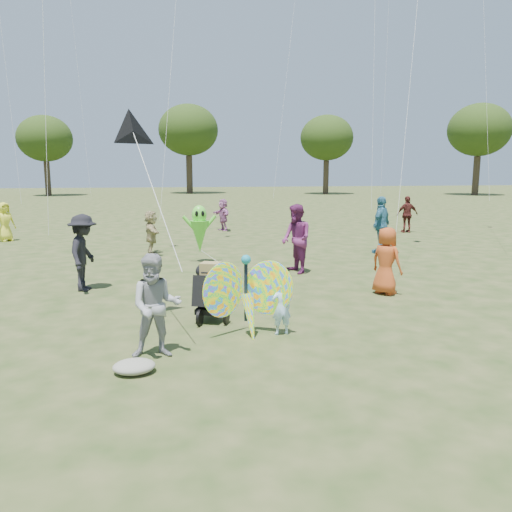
{
  "coord_description": "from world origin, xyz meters",
  "views": [
    {
      "loc": [
        -2.07,
        -7.91,
        2.74
      ],
      "look_at": [
        -0.2,
        1.5,
        1.1
      ],
      "focal_mm": 35.0,
      "sensor_mm": 36.0,
      "label": 1
    }
  ],
  "objects_px": {
    "adult_man": "(156,306)",
    "crowd_a": "(386,261)",
    "crowd_h": "(407,214)",
    "crowd_e": "(296,239)",
    "butterfly_kite": "(248,298)",
    "crowd_b": "(84,253)",
    "crowd_g": "(5,222)",
    "alien_kite": "(200,231)",
    "jogging_stroller": "(210,287)",
    "crowd_c": "(381,225)",
    "crowd_j": "(223,215)",
    "child_girl": "(281,308)",
    "crowd_d": "(151,232)"
  },
  "relations": [
    {
      "from": "adult_man",
      "to": "jogging_stroller",
      "type": "distance_m",
      "value": 2.04
    },
    {
      "from": "crowd_h",
      "to": "crowd_j",
      "type": "xyz_separation_m",
      "value": [
        -8.03,
        2.35,
        -0.08
      ]
    },
    {
      "from": "crowd_e",
      "to": "butterfly_kite",
      "type": "relative_size",
      "value": 1.08
    },
    {
      "from": "crowd_d",
      "to": "crowd_h",
      "type": "bearing_deg",
      "value": -75.64
    },
    {
      "from": "crowd_b",
      "to": "crowd_j",
      "type": "distance_m",
      "value": 12.07
    },
    {
      "from": "adult_man",
      "to": "jogging_stroller",
      "type": "bearing_deg",
      "value": 62.67
    },
    {
      "from": "crowd_g",
      "to": "crowd_j",
      "type": "relative_size",
      "value": 1.04
    },
    {
      "from": "adult_man",
      "to": "butterfly_kite",
      "type": "xyz_separation_m",
      "value": [
        1.49,
        0.66,
        -0.12
      ]
    },
    {
      "from": "crowd_h",
      "to": "butterfly_kite",
      "type": "height_order",
      "value": "crowd_h"
    },
    {
      "from": "child_girl",
      "to": "crowd_d",
      "type": "bearing_deg",
      "value": -81.55
    },
    {
      "from": "crowd_e",
      "to": "crowd_h",
      "type": "bearing_deg",
      "value": 124.73
    },
    {
      "from": "crowd_a",
      "to": "butterfly_kite",
      "type": "relative_size",
      "value": 0.87
    },
    {
      "from": "adult_man",
      "to": "crowd_a",
      "type": "height_order",
      "value": "adult_man"
    },
    {
      "from": "crowd_d",
      "to": "crowd_j",
      "type": "bearing_deg",
      "value": -31.84
    },
    {
      "from": "crowd_d",
      "to": "butterfly_kite",
      "type": "xyz_separation_m",
      "value": [
        1.64,
        -8.92,
        -0.06
      ]
    },
    {
      "from": "jogging_stroller",
      "to": "alien_kite",
      "type": "bearing_deg",
      "value": 110.6
    },
    {
      "from": "crowd_c",
      "to": "crowd_g",
      "type": "distance_m",
      "value": 14.38
    },
    {
      "from": "crowd_b",
      "to": "crowd_e",
      "type": "height_order",
      "value": "crowd_e"
    },
    {
      "from": "adult_man",
      "to": "crowd_g",
      "type": "bearing_deg",
      "value": 114.6
    },
    {
      "from": "crowd_b",
      "to": "crowd_g",
      "type": "xyz_separation_m",
      "value": [
        -4.2,
        9.24,
        -0.12
      ]
    },
    {
      "from": "crowd_a",
      "to": "jogging_stroller",
      "type": "distance_m",
      "value": 4.23
    },
    {
      "from": "crowd_c",
      "to": "crowd_j",
      "type": "distance_m",
      "value": 8.61
    },
    {
      "from": "child_girl",
      "to": "crowd_j",
      "type": "xyz_separation_m",
      "value": [
        0.99,
        15.09,
        0.27
      ]
    },
    {
      "from": "crowd_h",
      "to": "butterfly_kite",
      "type": "xyz_separation_m",
      "value": [
        -9.6,
        -12.72,
        -0.16
      ]
    },
    {
      "from": "crowd_a",
      "to": "crowd_j",
      "type": "xyz_separation_m",
      "value": [
        -2.0,
        12.79,
        -0.02
      ]
    },
    {
      "from": "crowd_c",
      "to": "crowd_e",
      "type": "height_order",
      "value": "crowd_c"
    },
    {
      "from": "crowd_b",
      "to": "adult_man",
      "type": "bearing_deg",
      "value": -152.5
    },
    {
      "from": "crowd_a",
      "to": "crowd_g",
      "type": "distance_m",
      "value": 15.41
    },
    {
      "from": "crowd_c",
      "to": "crowd_j",
      "type": "xyz_separation_m",
      "value": [
        -4.39,
        7.41,
        -0.22
      ]
    },
    {
      "from": "crowd_e",
      "to": "alien_kite",
      "type": "xyz_separation_m",
      "value": [
        -2.43,
        2.05,
        0.03
      ]
    },
    {
      "from": "butterfly_kite",
      "to": "crowd_e",
      "type": "bearing_deg",
      "value": 65.72
    },
    {
      "from": "crowd_d",
      "to": "jogging_stroller",
      "type": "distance_m",
      "value": 7.89
    },
    {
      "from": "crowd_d",
      "to": "crowd_e",
      "type": "xyz_separation_m",
      "value": [
        3.87,
        -3.98,
        0.21
      ]
    },
    {
      "from": "crowd_e",
      "to": "alien_kite",
      "type": "height_order",
      "value": "crowd_e"
    },
    {
      "from": "child_girl",
      "to": "jogging_stroller",
      "type": "height_order",
      "value": "jogging_stroller"
    },
    {
      "from": "crowd_g",
      "to": "alien_kite",
      "type": "xyz_separation_m",
      "value": [
        7.12,
        -6.2,
        0.2
      ]
    },
    {
      "from": "crowd_g",
      "to": "butterfly_kite",
      "type": "height_order",
      "value": "crowd_g"
    },
    {
      "from": "adult_man",
      "to": "crowd_a",
      "type": "xyz_separation_m",
      "value": [
        5.06,
        2.94,
        -0.02
      ]
    },
    {
      "from": "crowd_d",
      "to": "crowd_h",
      "type": "relative_size",
      "value": 0.88
    },
    {
      "from": "crowd_d",
      "to": "crowd_g",
      "type": "distance_m",
      "value": 7.1
    },
    {
      "from": "crowd_e",
      "to": "crowd_d",
      "type": "bearing_deg",
      "value": -147.6
    },
    {
      "from": "crowd_d",
      "to": "jogging_stroller",
      "type": "bearing_deg",
      "value": -176.0
    },
    {
      "from": "crowd_g",
      "to": "crowd_j",
      "type": "distance_m",
      "value": 9.08
    },
    {
      "from": "crowd_d",
      "to": "crowd_e",
      "type": "distance_m",
      "value": 5.55
    },
    {
      "from": "crowd_c",
      "to": "alien_kite",
      "type": "height_order",
      "value": "crowd_c"
    },
    {
      "from": "crowd_e",
      "to": "adult_man",
      "type": "bearing_deg",
      "value": -45.36
    },
    {
      "from": "crowd_a",
      "to": "crowd_h",
      "type": "xyz_separation_m",
      "value": [
        6.03,
        10.44,
        0.06
      ]
    },
    {
      "from": "child_girl",
      "to": "butterfly_kite",
      "type": "xyz_separation_m",
      "value": [
        -0.58,
        0.02,
        0.2
      ]
    },
    {
      "from": "crowd_c",
      "to": "crowd_h",
      "type": "height_order",
      "value": "crowd_c"
    },
    {
      "from": "jogging_stroller",
      "to": "crowd_d",
      "type": "bearing_deg",
      "value": 121.84
    }
  ]
}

